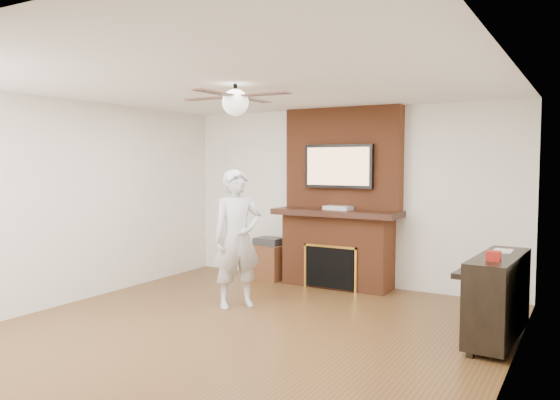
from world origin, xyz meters
The scene contains 12 objects.
room_shell centered at (0.00, 0.00, 1.25)m, with size 5.36×5.86×2.86m.
fireplace centered at (0.00, 2.55, 1.00)m, with size 1.78×0.64×2.50m.
tv centered at (0.00, 2.50, 1.68)m, with size 1.00×0.08×0.60m.
ceiling_fan centered at (0.00, 0.00, 2.33)m, with size 1.21×1.21×0.31m.
person centered at (-0.60, 0.90, 0.82)m, with size 0.60×0.40×1.65m, color silver.
side_table centered at (-1.10, 2.48, 0.28)m, with size 0.56×0.56×0.61m.
piano centered at (2.29, 1.11, 0.45)m, with size 0.55×1.31×0.93m.
cable_box centered at (0.02, 2.45, 1.11)m, with size 0.37×0.21×0.05m, color silver.
candle_orange centered at (-0.14, 2.30, 0.07)m, with size 0.07×0.07×0.14m, color #F1561C.
candle_green centered at (0.06, 2.36, 0.05)m, with size 0.07×0.07×0.10m, color #4F7830.
candle_cream centered at (0.12, 2.31, 0.06)m, with size 0.08×0.08×0.12m, color #BFB098.
candle_blue centered at (0.14, 2.34, 0.04)m, with size 0.05×0.05×0.09m, color #35619F.
Camera 1 is at (3.06, -4.45, 1.74)m, focal length 35.00 mm.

